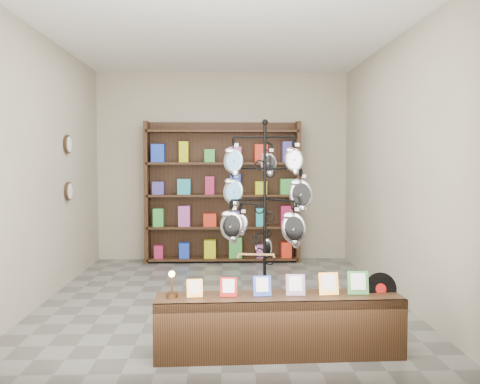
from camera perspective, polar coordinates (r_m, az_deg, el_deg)
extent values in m
plane|color=slate|center=(6.30, -1.90, -11.26)|extent=(5.00, 5.00, 0.00)
plane|color=#A99E88|center=(8.60, -1.87, 2.74)|extent=(4.00, 0.00, 4.00)
plane|color=#A99E88|center=(3.60, -2.06, 1.96)|extent=(4.00, 0.00, 4.00)
plane|color=#A99E88|center=(6.43, -20.08, 2.35)|extent=(0.00, 5.00, 5.00)
plane|color=#A99E88|center=(6.41, 16.26, 2.42)|extent=(0.00, 5.00, 5.00)
plane|color=white|center=(6.26, -1.95, 16.37)|extent=(5.00, 5.00, 0.00)
cylinder|color=black|center=(5.91, 2.63, -12.12)|extent=(0.49, 0.49, 0.03)
cylinder|color=black|center=(5.72, 2.66, -2.66)|extent=(0.04, 0.04, 1.98)
sphere|color=black|center=(5.71, 2.68, 7.45)|extent=(0.07, 0.07, 0.07)
ellipsoid|color=silver|center=(5.98, 2.93, -5.97)|extent=(0.11, 0.06, 0.21)
cube|color=tan|center=(5.51, 1.73, -6.66)|extent=(0.38, 0.07, 0.04)
cube|color=black|center=(4.50, 4.14, -13.99)|extent=(2.02, 0.49, 0.49)
cube|color=orange|center=(4.38, -4.86, -10.18)|extent=(0.13, 0.05, 0.15)
cube|color=#A80F0D|center=(4.38, -1.23, -10.10)|extent=(0.14, 0.06, 0.16)
cube|color=#263FA5|center=(4.40, 2.37, -9.98)|extent=(0.15, 0.06, 0.16)
cube|color=#E54C33|center=(4.44, 5.93, -9.82)|extent=(0.16, 0.06, 0.17)
cube|color=orange|center=(4.49, 9.41, -9.63)|extent=(0.17, 0.06, 0.18)
cube|color=#337233|center=(4.55, 12.46, -9.43)|extent=(0.17, 0.06, 0.19)
cylinder|color=black|center=(4.67, 14.79, -9.96)|extent=(0.28, 0.07, 0.27)
cylinder|color=#A80F0D|center=(4.67, 14.80, -9.96)|extent=(0.09, 0.03, 0.09)
cylinder|color=#452B13|center=(4.40, -7.27, -10.87)|extent=(0.09, 0.09, 0.04)
cylinder|color=#452B13|center=(4.38, -7.28, -9.83)|extent=(0.02, 0.02, 0.13)
sphere|color=#FFBF59|center=(4.36, -7.28, -8.66)|extent=(0.05, 0.05, 0.05)
cube|color=black|center=(8.55, -1.86, 0.06)|extent=(2.40, 0.04, 2.20)
cube|color=black|center=(8.48, -9.87, -0.02)|extent=(0.06, 0.36, 2.20)
cube|color=black|center=(8.47, 6.14, 0.01)|extent=(0.06, 0.36, 2.20)
cube|color=black|center=(8.52, -1.85, -7.07)|extent=(2.36, 0.36, 0.04)
cube|color=black|center=(8.44, -1.86, -3.74)|extent=(2.36, 0.36, 0.03)
cube|color=black|center=(8.40, -1.87, -0.35)|extent=(2.36, 0.36, 0.04)
cube|color=black|center=(8.38, -1.87, 3.07)|extent=(2.36, 0.36, 0.04)
cube|color=black|center=(8.39, -1.88, 6.48)|extent=(2.36, 0.36, 0.04)
cylinder|color=black|center=(7.18, -17.88, 4.87)|extent=(0.03, 0.24, 0.24)
cylinder|color=black|center=(7.19, -17.80, 0.08)|extent=(0.03, 0.24, 0.24)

